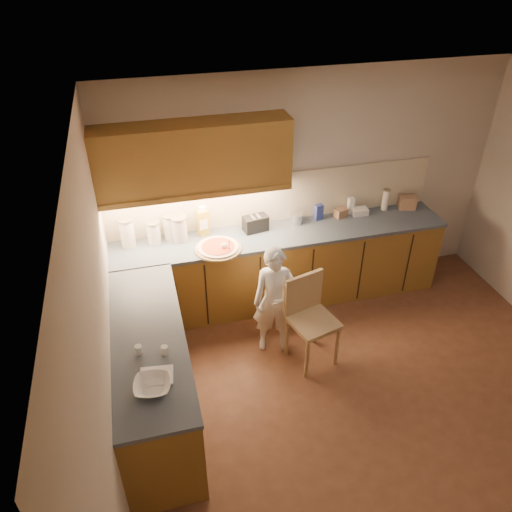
# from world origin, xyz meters

# --- Properties ---
(room) EXTENTS (4.54, 4.50, 2.62)m
(room) POSITION_xyz_m (0.00, 0.00, 1.68)
(room) COLOR #58311E
(room) RESTS_ON ground
(l_counter) EXTENTS (3.77, 2.62, 0.92)m
(l_counter) POSITION_xyz_m (-0.92, 1.25, 0.46)
(l_counter) COLOR olive
(l_counter) RESTS_ON ground
(backsplash) EXTENTS (3.75, 0.02, 0.58)m
(backsplash) POSITION_xyz_m (-0.38, 1.99, 1.21)
(backsplash) COLOR beige
(backsplash) RESTS_ON l_counter
(upper_cabinets) EXTENTS (1.95, 0.36, 0.73)m
(upper_cabinets) POSITION_xyz_m (-1.27, 1.82, 1.85)
(upper_cabinets) COLOR olive
(upper_cabinets) RESTS_ON ground
(pizza_on_board) EXTENTS (0.49, 0.49, 0.20)m
(pizza_on_board) POSITION_xyz_m (-1.12, 1.53, 0.94)
(pizza_on_board) COLOR tan
(pizza_on_board) RESTS_ON l_counter
(child) EXTENTS (0.49, 0.37, 1.22)m
(child) POSITION_xyz_m (-0.67, 0.94, 0.61)
(child) COLOR white
(child) RESTS_ON ground
(wooden_chair) EXTENTS (0.53, 0.53, 0.95)m
(wooden_chair) POSITION_xyz_m (-0.38, 0.72, 0.55)
(wooden_chair) COLOR tan
(wooden_chair) RESTS_ON ground
(mixing_bowl) EXTENTS (0.31, 0.31, 0.07)m
(mixing_bowl) POSITION_xyz_m (-1.95, -0.20, 0.95)
(mixing_bowl) COLOR white
(mixing_bowl) RESTS_ON l_counter
(canister_a) EXTENTS (0.16, 0.16, 0.32)m
(canister_a) POSITION_xyz_m (-2.03, 1.85, 1.08)
(canister_a) COLOR white
(canister_a) RESTS_ON l_counter
(canister_b) EXTENTS (0.15, 0.15, 0.26)m
(canister_b) POSITION_xyz_m (-1.75, 1.83, 1.05)
(canister_b) COLOR white
(canister_b) RESTS_ON l_counter
(canister_c) EXTENTS (0.16, 0.16, 0.30)m
(canister_c) POSITION_xyz_m (-1.57, 1.87, 1.07)
(canister_c) COLOR beige
(canister_c) RESTS_ON l_counter
(canister_d) EXTENTS (0.18, 0.18, 0.29)m
(canister_d) POSITION_xyz_m (-1.48, 1.82, 1.07)
(canister_d) COLOR beige
(canister_d) RESTS_ON l_counter
(oil_jug) EXTENTS (0.13, 0.11, 0.35)m
(oil_jug) POSITION_xyz_m (-1.22, 1.88, 1.08)
(oil_jug) COLOR gold
(oil_jug) RESTS_ON l_counter
(toaster) EXTENTS (0.29, 0.19, 0.18)m
(toaster) POSITION_xyz_m (-0.64, 1.82, 1.01)
(toaster) COLOR black
(toaster) RESTS_ON l_counter
(steel_pot) EXTENTS (0.15, 0.15, 0.12)m
(steel_pot) POSITION_xyz_m (-0.15, 1.86, 0.98)
(steel_pot) COLOR silver
(steel_pot) RESTS_ON l_counter
(blue_box) EXTENTS (0.10, 0.08, 0.19)m
(blue_box) POSITION_xyz_m (0.12, 1.88, 1.01)
(blue_box) COLOR #303F91
(blue_box) RESTS_ON l_counter
(card_box_a) EXTENTS (0.17, 0.14, 0.10)m
(card_box_a) POSITION_xyz_m (0.39, 1.87, 0.97)
(card_box_a) COLOR #A77C59
(card_box_a) RESTS_ON l_counter
(white_bottle) EXTENTS (0.07, 0.07, 0.20)m
(white_bottle) POSITION_xyz_m (0.53, 1.92, 1.02)
(white_bottle) COLOR white
(white_bottle) RESTS_ON l_counter
(flat_pack) EXTENTS (0.19, 0.14, 0.07)m
(flat_pack) POSITION_xyz_m (0.63, 1.87, 0.96)
(flat_pack) COLOR silver
(flat_pack) RESTS_ON l_counter
(tall_jar) EXTENTS (0.09, 0.09, 0.26)m
(tall_jar) POSITION_xyz_m (0.97, 1.90, 1.05)
(tall_jar) COLOR white
(tall_jar) RESTS_ON l_counter
(card_box_b) EXTENTS (0.23, 0.20, 0.15)m
(card_box_b) POSITION_xyz_m (1.25, 1.87, 1.00)
(card_box_b) COLOR #A27757
(card_box_b) RESTS_ON l_counter
(dough_cloth) EXTENTS (0.27, 0.22, 0.02)m
(dough_cloth) POSITION_xyz_m (-1.91, -0.09, 0.93)
(dough_cloth) COLOR white
(dough_cloth) RESTS_ON l_counter
(spice_jar_a) EXTENTS (0.06, 0.06, 0.08)m
(spice_jar_a) POSITION_xyz_m (-2.03, 0.20, 0.96)
(spice_jar_a) COLOR silver
(spice_jar_a) RESTS_ON l_counter
(spice_jar_b) EXTENTS (0.07, 0.07, 0.07)m
(spice_jar_b) POSITION_xyz_m (-1.83, 0.15, 0.96)
(spice_jar_b) COLOR silver
(spice_jar_b) RESTS_ON l_counter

